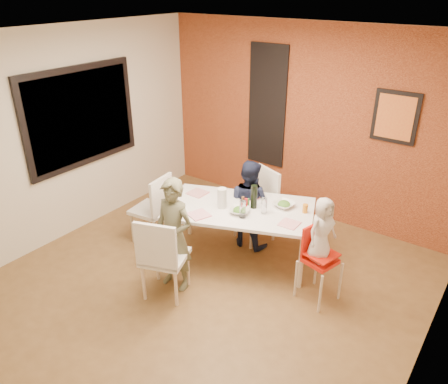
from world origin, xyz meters
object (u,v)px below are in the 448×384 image
Objects in this scene: dining_table at (240,212)px; chair_far at (260,201)px; child_far at (248,204)px; paper_towel_roll at (222,198)px; wine_bottle at (254,197)px; chair_left at (155,206)px; child_near at (174,235)px; high_chair at (318,256)px; chair_near at (161,255)px; toddler at (322,229)px.

dining_table is 2.01× the size of chair_far.
child_far is 4.79× the size of paper_towel_roll.
wine_bottle is (0.23, -0.25, 0.27)m from child_far.
child_far is (-0.10, 0.35, -0.06)m from dining_table.
chair_far is 0.82× the size of child_far.
child_near is at bearing 48.91° from chair_left.
paper_towel_roll is at bearing -145.58° from wine_bottle.
high_chair is 1.56m from child_near.
child_far is 0.54m from paper_towel_roll.
wine_bottle is at bearing -46.32° from chair_far.
child_far reaches higher than dining_table.
paper_towel_roll is at bearing -145.56° from dining_table.
chair_near is 1.14× the size of high_chair.
toddler is at bearing 23.64° from child_near.
paper_towel_roll is (-1.26, 0.00, 0.32)m from high_chair.
high_chair is (1.33, 0.98, -0.03)m from chair_near.
chair_far is 0.74× the size of child_near.
chair_near is at bearing 140.94° from high_chair.
chair_far is at bearing 96.56° from dining_table.
chair_near is 0.74× the size of child_near.
chair_left is 1.00m from paper_towel_roll.
dining_table is 0.36m from child_far.
chair_left is (-1.05, -0.89, -0.02)m from chair_far.
chair_left is (-1.11, -0.30, -0.13)m from dining_table.
child_far is at bearing -75.96° from chair_far.
toddler is (1.20, -0.48, 0.27)m from child_far.
dining_table is 6.77× the size of wine_bottle.
toddler is 1.27m from paper_towel_roll.
child_far reaches higher than chair_far.
chair_left is 0.80× the size of child_far.
high_chair is (2.19, 0.18, -0.01)m from chair_left.
chair_far is at bearing 81.13° from paper_towel_roll.
child_near is (-0.03, 0.24, 0.11)m from chair_near.
chair_near is 1.70m from chair_far.
wine_bottle is at bearing 62.22° from child_near.
chair_left is 2.24m from toddler.
child_far reaches higher than high_chair.
toddler is (1.35, 0.97, 0.31)m from chair_near.
toddler is at bearing 87.24° from chair_left.
wine_bottle is at bearing 129.96° from child_far.
child_near is at bearing -103.01° from chair_near.
high_chair is 2.99× the size of wine_bottle.
wine_bottle reaches higher than chair_far.
chair_far is at bearing 78.79° from toddler.
chair_far is 1.13× the size of high_chair.
high_chair is at bearing -6.68° from dining_table.
toddler reaches higher than chair_far.
chair_left is at bearing 141.92° from child_near.
high_chair is at bearing -10.28° from chair_far.
chair_left is at bearing -63.11° from chair_near.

